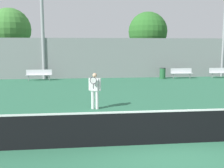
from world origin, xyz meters
TOP-DOWN VIEW (x-y plane):
  - ground_plane at (0.00, 0.00)m, footprint 100.00×100.00m
  - tennis_net at (0.00, 0.00)m, footprint 11.29×0.09m
  - tennis_player at (-1.83, 4.53)m, footprint 0.55×0.47m
  - bench_courtside_near at (6.29, 15.04)m, footprint 1.91×0.40m
  - bench_courtside_far at (-6.01, 15.04)m, footprint 2.09×0.40m
  - bench_adjacent_court at (10.01, 15.04)m, footprint 2.20×0.40m
  - light_pole_near_left at (-5.72, 16.08)m, footprint 0.90×0.60m
  - trash_bin at (4.59, 15.09)m, footprint 0.53×0.53m
  - back_fence at (0.00, 16.15)m, footprint 28.11×0.06m
  - tree_green_tall at (4.39, 19.94)m, footprint 4.01×4.01m
  - tree_green_broad at (-9.63, 20.67)m, footprint 4.19×4.19m

SIDE VIEW (x-z plane):
  - ground_plane at x=0.00m, z-range 0.00..0.00m
  - trash_bin at x=4.59m, z-range 0.00..0.95m
  - tennis_net at x=0.00m, z-range 0.01..1.02m
  - bench_courtside_near at x=6.29m, z-range 0.12..1.01m
  - bench_courtside_far at x=-6.01m, z-range 0.12..1.02m
  - bench_adjacent_court at x=10.01m, z-range 0.12..1.02m
  - tennis_player at x=-1.83m, z-range 0.11..1.76m
  - back_fence at x=0.00m, z-range 0.00..3.54m
  - tree_green_tall at x=4.39m, z-range 1.15..7.49m
  - tree_green_broad at x=-9.63m, z-range 1.19..7.82m
  - light_pole_near_left at x=-5.72m, z-range 0.64..10.60m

